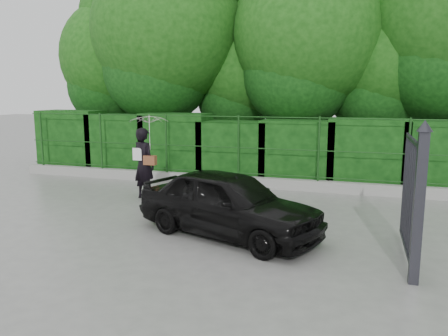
% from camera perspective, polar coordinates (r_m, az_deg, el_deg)
% --- Properties ---
extents(ground, '(80.00, 80.00, 0.00)m').
position_cam_1_polar(ground, '(8.98, -8.40, -7.98)').
color(ground, gray).
extents(kerb, '(14.00, 0.25, 0.30)m').
position_cam_1_polar(kerb, '(13.01, 0.17, -1.64)').
color(kerb, '#9E9E99').
rests_on(kerb, ground).
extents(fence, '(14.13, 0.06, 1.80)m').
position_cam_1_polar(fence, '(12.78, 1.13, 2.92)').
color(fence, '#174215').
rests_on(fence, kerb).
extents(hedge, '(14.20, 1.20, 2.12)m').
position_cam_1_polar(hedge, '(13.85, 1.03, 2.60)').
color(hedge, black).
rests_on(hedge, ground).
extents(trees, '(17.10, 6.15, 8.08)m').
position_cam_1_polar(trees, '(15.76, 7.96, 16.58)').
color(trees, black).
rests_on(trees, ground).
extents(gate, '(0.22, 2.33, 2.36)m').
position_cam_1_polar(gate, '(7.18, 23.68, -3.38)').
color(gate, '#26262C').
rests_on(gate, ground).
extents(woman, '(1.04, 1.02, 2.19)m').
position_cam_1_polar(woman, '(11.38, -10.01, 3.08)').
color(woman, black).
rests_on(woman, ground).
extents(car, '(4.04, 2.71, 1.28)m').
position_cam_1_polar(car, '(8.39, 0.57, -4.60)').
color(car, black).
rests_on(car, ground).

